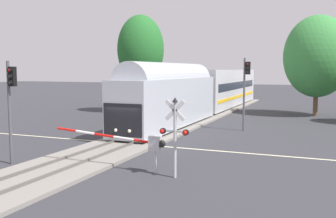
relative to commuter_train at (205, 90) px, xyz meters
The scene contains 10 objects.
ground_plane 17.76m from the commuter_train, 90.01° to the right, with size 220.00×220.00×0.00m, color #333338.
road_centre_stripe 17.76m from the commuter_train, 90.01° to the right, with size 44.00×0.20×0.01m.
railway_track 17.74m from the commuter_train, 90.01° to the right, with size 4.40×80.00×0.32m.
commuter_train is the anchor object (origin of this frame).
crossing_gate_near 23.98m from the commuter_train, 80.59° to the right, with size 6.15×0.40×1.92m.
crossing_signal_mast 24.69m from the commuter_train, 76.47° to the right, with size 1.36×0.44×3.68m.
traffic_signal_far_side 11.03m from the commuter_train, 56.32° to the right, with size 0.53×0.38×5.84m.
traffic_signal_median 24.98m from the commuter_train, 96.76° to the right, with size 0.53×0.38×5.36m.
oak_far_right 12.23m from the commuter_train, 19.27° to the left, with size 6.95×6.95×10.63m.
oak_behind_train 8.71m from the commuter_train, behind, with size 5.25×5.25×11.06m.
Camera 1 is at (12.00, -22.52, 4.90)m, focal length 41.41 mm.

